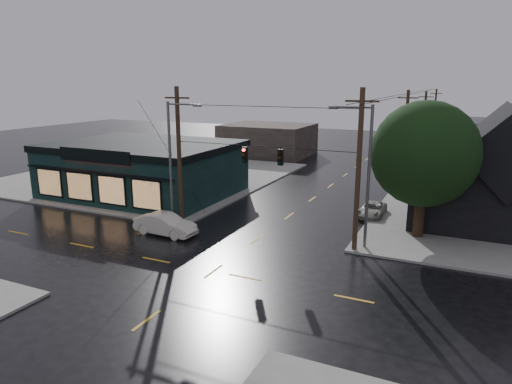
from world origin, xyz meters
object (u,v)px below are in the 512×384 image
at_px(corner_tree, 424,154).
at_px(suv_silver, 372,209).
at_px(utility_pole_ne, 354,251).
at_px(sedan_cream, 165,224).
at_px(utility_pole_nw, 182,225).

bearing_deg(corner_tree, suv_silver, 134.43).
xyz_separation_m(utility_pole_ne, sedan_cream, (-12.76, -2.38, 0.75)).
relative_size(corner_tree, utility_pole_ne, 0.91).
height_order(utility_pole_ne, suv_silver, utility_pole_ne).
height_order(utility_pole_nw, sedan_cream, utility_pole_nw).
distance_m(utility_pole_ne, sedan_cream, 13.00).
bearing_deg(sedan_cream, utility_pole_nw, 8.04).
bearing_deg(suv_silver, utility_pole_ne, -86.36).
height_order(utility_pole_nw, suv_silver, utility_pole_nw).
distance_m(corner_tree, utility_pole_ne, 8.00).
relative_size(utility_pole_nw, utility_pole_ne, 1.00).
bearing_deg(sedan_cream, corner_tree, -65.08).
height_order(sedan_cream, suv_silver, sedan_cream).
distance_m(utility_pole_nw, utility_pole_ne, 13.00).
bearing_deg(utility_pole_ne, sedan_cream, -169.41).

